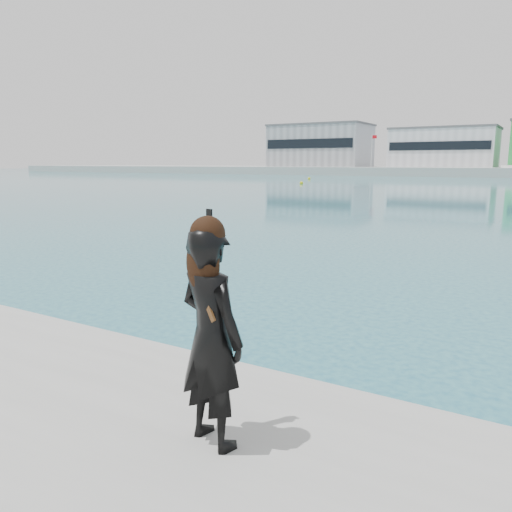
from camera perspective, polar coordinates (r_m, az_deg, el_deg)
The scene contains 7 objects.
ground at distance 5.33m, azimuth -2.96°, elevation -24.68°, with size 500.00×500.00×0.00m, color #1A5D79.
warehouse_grey_left at distance 143.65m, azimuth 7.37°, elevation 12.41°, with size 26.52×16.36×11.50m.
warehouse_white at distance 133.89m, azimuth 20.69°, elevation 11.53°, with size 24.48×15.35×9.50m.
flagpole_left at distance 131.02m, azimuth 13.12°, elevation 11.87°, with size 1.28×0.16×8.00m.
buoy_far at distance 94.95m, azimuth 6.09°, elevation 8.71°, with size 0.50×0.50×0.50m, color yellow.
buoy_extra at distance 73.94m, azimuth 5.20°, elevation 8.20°, with size 0.50×0.50×0.50m, color yellow.
woman at distance 4.03m, azimuth -5.20°, elevation -8.47°, with size 0.75×0.59×1.91m.
Camera 1 is at (2.44, -3.60, 3.08)m, focal length 35.00 mm.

